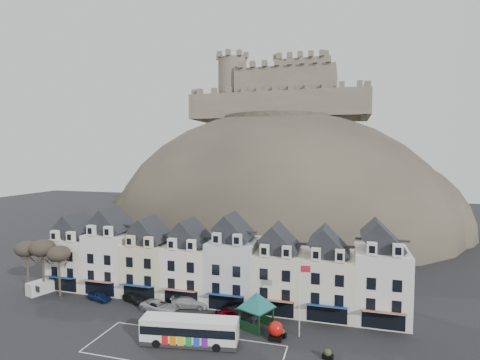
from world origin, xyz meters
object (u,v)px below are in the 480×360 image
(flagpole, at_px, (301,295))
(white_van, at_px, (42,287))
(red_buoy, at_px, (276,330))
(car_black, at_px, (133,298))
(bus, at_px, (190,330))
(car_maroon, at_px, (231,314))
(car_navy, at_px, (99,296))
(car_charcoal, at_px, (241,314))
(bus_shelter, at_px, (257,300))
(car_silver, at_px, (159,306))
(car_white, at_px, (190,302))

(flagpole, bearing_deg, white_van, 175.49)
(red_buoy, relative_size, car_black, 0.58)
(red_buoy, bearing_deg, car_black, 166.78)
(bus, xyz_separation_m, red_buoy, (9.29, 3.83, -0.62))
(red_buoy, distance_m, car_black, 22.83)
(bus, xyz_separation_m, car_maroon, (2.67, 7.43, -1.00))
(car_navy, distance_m, car_charcoal, 22.00)
(bus_shelter, xyz_separation_m, car_maroon, (-3.79, 1.46, -2.84))
(bus, distance_m, flagpole, 13.51)
(red_buoy, xyz_separation_m, car_navy, (-27.42, 4.38, -0.44))
(bus, relative_size, white_van, 2.41)
(red_buoy, height_order, car_silver, red_buoy)
(car_navy, xyz_separation_m, car_charcoal, (22.00, -0.38, 0.11))
(bus, bearing_deg, car_white, 104.77)
(car_maroon, bearing_deg, car_charcoal, -88.61)
(car_charcoal, bearing_deg, car_maroon, 123.12)
(red_buoy, bearing_deg, bus, -157.60)
(bus, distance_m, car_charcoal, 8.78)
(red_buoy, bearing_deg, car_maroon, 151.51)
(bus, height_order, car_silver, bus)
(flagpole, height_order, car_navy, flagpole)
(white_van, height_order, car_white, white_van)
(car_silver, bearing_deg, car_maroon, -73.71)
(car_white, relative_size, car_charcoal, 1.13)
(car_silver, bearing_deg, red_buoy, -86.33)
(white_van, xyz_separation_m, car_black, (15.86, 0.56, -0.38))
(bus, relative_size, bus_shelter, 1.71)
(car_navy, xyz_separation_m, car_maroon, (20.80, -0.78, 0.07))
(car_charcoal, bearing_deg, red_buoy, -111.73)
(red_buoy, distance_m, flagpole, 5.03)
(car_navy, xyz_separation_m, car_silver, (10.40, -1.09, 0.08))
(bus, bearing_deg, car_silver, 128.80)
(bus_shelter, relative_size, car_white, 1.23)
(flagpole, relative_size, car_white, 1.65)
(bus_shelter, distance_m, car_silver, 14.51)
(car_black, bearing_deg, car_charcoal, -70.90)
(bus_shelter, distance_m, car_maroon, 4.96)
(flagpole, bearing_deg, car_charcoal, 162.56)
(bus, xyz_separation_m, car_navy, (-18.13, 8.21, -1.06))
(flagpole, bearing_deg, bus, -156.20)
(car_black, distance_m, car_white, 8.80)
(flagpole, distance_m, car_silver, 20.26)
(car_black, height_order, car_charcoal, car_charcoal)
(white_van, distance_m, car_silver, 21.11)
(red_buoy, distance_m, car_white, 14.64)
(white_van, xyz_separation_m, car_white, (24.64, 1.13, -0.21))
(white_van, bearing_deg, red_buoy, 10.88)
(car_white, bearing_deg, car_black, 84.10)
(car_black, xyz_separation_m, car_silver, (5.20, -1.93, 0.14))
(flagpole, distance_m, car_navy, 30.57)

